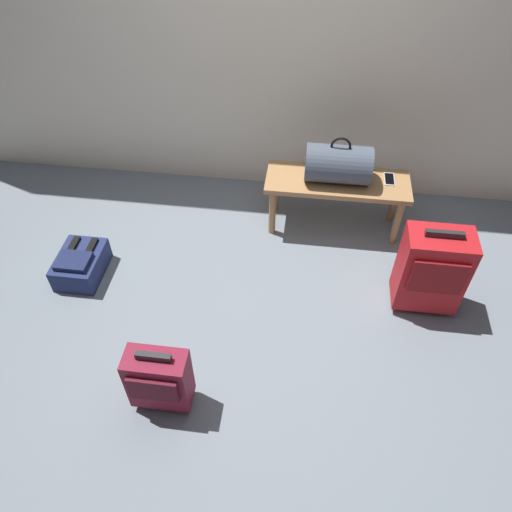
{
  "coord_description": "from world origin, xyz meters",
  "views": [
    {
      "loc": [
        0.29,
        -1.71,
        2.49
      ],
      "look_at": [
        0.01,
        0.44,
        0.25
      ],
      "focal_mm": 34.28,
      "sensor_mm": 36.0,
      "label": 1
    }
  ],
  "objects_px": {
    "suitcase_upright_red": "(432,269)",
    "backpack_navy": "(81,264)",
    "duffel_bag_slate": "(338,164)",
    "suitcase_small_burgundy": "(159,379)",
    "cell_phone": "(389,179)",
    "bench": "(337,187)"
  },
  "relations": [
    {
      "from": "suitcase_upright_red",
      "to": "backpack_navy",
      "type": "relative_size",
      "value": 1.66
    },
    {
      "from": "duffel_bag_slate",
      "to": "suitcase_small_burgundy",
      "type": "bearing_deg",
      "value": -118.92
    },
    {
      "from": "cell_phone",
      "to": "suitcase_small_burgundy",
      "type": "distance_m",
      "value": 2.04
    },
    {
      "from": "suitcase_upright_red",
      "to": "cell_phone",
      "type": "bearing_deg",
      "value": 107.25
    },
    {
      "from": "suitcase_upright_red",
      "to": "duffel_bag_slate",
      "type": "bearing_deg",
      "value": 130.98
    },
    {
      "from": "suitcase_small_burgundy",
      "to": "backpack_navy",
      "type": "relative_size",
      "value": 1.21
    },
    {
      "from": "cell_phone",
      "to": "backpack_navy",
      "type": "distance_m",
      "value": 2.19
    },
    {
      "from": "bench",
      "to": "suitcase_small_burgundy",
      "type": "bearing_deg",
      "value": -119.31
    },
    {
      "from": "cell_phone",
      "to": "backpack_navy",
      "type": "relative_size",
      "value": 0.38
    },
    {
      "from": "duffel_bag_slate",
      "to": "bench",
      "type": "bearing_deg",
      "value": -0.0
    },
    {
      "from": "bench",
      "to": "backpack_navy",
      "type": "distance_m",
      "value": 1.84
    },
    {
      "from": "duffel_bag_slate",
      "to": "cell_phone",
      "type": "xyz_separation_m",
      "value": [
        0.37,
        0.05,
        -0.13
      ]
    },
    {
      "from": "suitcase_upright_red",
      "to": "backpack_navy",
      "type": "height_order",
      "value": "suitcase_upright_red"
    },
    {
      "from": "backpack_navy",
      "to": "suitcase_upright_red",
      "type": "bearing_deg",
      "value": 0.73
    },
    {
      "from": "suitcase_small_burgundy",
      "to": "backpack_navy",
      "type": "bearing_deg",
      "value": 132.88
    },
    {
      "from": "cell_phone",
      "to": "suitcase_upright_red",
      "type": "xyz_separation_m",
      "value": [
        0.23,
        -0.73,
        -0.1
      ]
    },
    {
      "from": "bench",
      "to": "suitcase_small_burgundy",
      "type": "relative_size",
      "value": 2.17
    },
    {
      "from": "bench",
      "to": "duffel_bag_slate",
      "type": "distance_m",
      "value": 0.2
    },
    {
      "from": "bench",
      "to": "suitcase_upright_red",
      "type": "xyz_separation_m",
      "value": [
        0.58,
        -0.68,
        -0.03
      ]
    },
    {
      "from": "cell_phone",
      "to": "backpack_navy",
      "type": "height_order",
      "value": "cell_phone"
    },
    {
      "from": "suitcase_upright_red",
      "to": "suitcase_small_burgundy",
      "type": "xyz_separation_m",
      "value": [
        -1.46,
        -0.88,
        -0.08
      ]
    },
    {
      "from": "duffel_bag_slate",
      "to": "cell_phone",
      "type": "bearing_deg",
      "value": 7.37
    }
  ]
}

